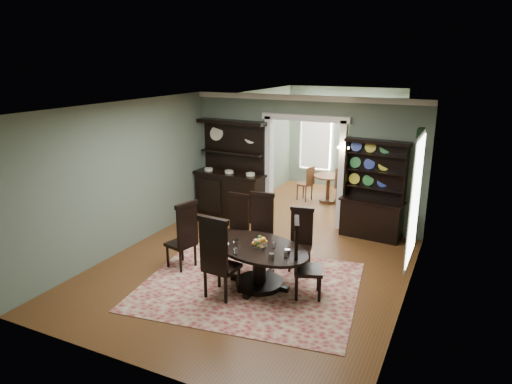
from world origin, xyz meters
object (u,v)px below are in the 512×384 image
(dining_table, at_px, (259,259))
(sideboard, at_px, (231,183))
(welsh_dresser, at_px, (373,203))
(parlor_table, at_px, (328,185))

(dining_table, distance_m, sideboard, 3.83)
(dining_table, distance_m, welsh_dresser, 3.39)
(dining_table, relative_size, sideboard, 0.91)
(welsh_dresser, xyz_separation_m, parlor_table, (-1.61, 2.05, -0.29))
(welsh_dresser, bearing_deg, sideboard, -174.14)
(dining_table, height_order, sideboard, sideboard)
(welsh_dresser, distance_m, parlor_table, 2.62)
(dining_table, height_order, welsh_dresser, welsh_dresser)
(dining_table, bearing_deg, welsh_dresser, 85.16)
(parlor_table, bearing_deg, dining_table, -86.01)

